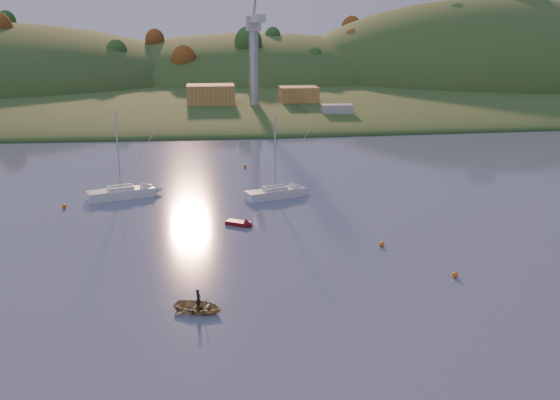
{
  "coord_description": "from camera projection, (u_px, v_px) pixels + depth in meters",
  "views": [
    {
      "loc": [
        -10.36,
        -25.07,
        20.63
      ],
      "look_at": [
        -2.34,
        38.24,
        2.68
      ],
      "focal_mm": 40.0,
      "sensor_mm": 36.0,
      "label": 1
    }
  ],
  "objects": [
    {
      "name": "sailboat_far",
      "position": [
        275.0,
        192.0,
        77.11
      ],
      "size": [
        7.8,
        4.63,
        10.38
      ],
      "rotation": [
        0.0,
        0.0,
        0.34
      ],
      "color": "silver",
      "rests_on": "ground"
    },
    {
      "name": "buoy_3",
      "position": [
        245.0,
        166.0,
        93.49
      ],
      "size": [
        0.5,
        0.5,
        0.5
      ],
      "primitive_type": "sphere",
      "color": "orange",
      "rests_on": "ground"
    },
    {
      "name": "shed_east",
      "position": [
        298.0,
        95.0,
        149.59
      ],
      "size": [
        9.0,
        7.0,
        4.0
      ],
      "primitive_type": "cube",
      "color": "#A38236",
      "rests_on": "wharf"
    },
    {
      "name": "red_tender",
      "position": [
        243.0,
        224.0,
        66.29
      ],
      "size": [
        3.23,
        2.58,
        1.07
      ],
      "rotation": [
        0.0,
        0.0,
        -0.56
      ],
      "color": "#5F0D12",
      "rests_on": "ground"
    },
    {
      "name": "buoy_2",
      "position": [
        64.0,
        206.0,
        72.65
      ],
      "size": [
        0.5,
        0.5,
        0.5
      ],
      "primitive_type": "sphere",
      "color": "orange",
      "rests_on": "ground"
    },
    {
      "name": "far_shore",
      "position": [
        226.0,
        78.0,
        250.44
      ],
      "size": [
        620.0,
        220.0,
        1.5
      ],
      "primitive_type": "cube",
      "color": "#344B1E",
      "rests_on": "ground"
    },
    {
      "name": "dock_crane",
      "position": [
        254.0,
        41.0,
        139.44
      ],
      "size": [
        3.2,
        28.0,
        20.3
      ],
      "color": "#B7B7BC",
      "rests_on": "wharf"
    },
    {
      "name": "wharf",
      "position": [
        266.0,
        110.0,
        147.58
      ],
      "size": [
        42.0,
        16.0,
        2.4
      ],
      "primitive_type": "cube",
      "color": "slate",
      "rests_on": "ground"
    },
    {
      "name": "sailboat_near",
      "position": [
        121.0,
        192.0,
        76.91
      ],
      "size": [
        8.38,
        4.8,
        11.14
      ],
      "rotation": [
        0.0,
        0.0,
        0.32
      ],
      "color": "white",
      "rests_on": "ground"
    },
    {
      "name": "hill_center",
      "position": [
        255.0,
        82.0,
        232.55
      ],
      "size": [
        140.0,
        120.0,
        36.0
      ],
      "primitive_type": "ellipsoid",
      "color": "#344B1E",
      "rests_on": "ground"
    },
    {
      "name": "buoy_1",
      "position": [
        382.0,
        244.0,
        60.12
      ],
      "size": [
        0.5,
        0.5,
        0.5
      ],
      "primitive_type": "sphere",
      "color": "orange",
      "rests_on": "ground"
    },
    {
      "name": "hill_right",
      "position": [
        489.0,
        83.0,
        228.51
      ],
      "size": [
        150.0,
        130.0,
        60.0
      ],
      "primitive_type": "ellipsoid",
      "color": "#344B1E",
      "rests_on": "ground"
    },
    {
      "name": "buoy_0",
      "position": [
        455.0,
        275.0,
        52.74
      ],
      "size": [
        0.5,
        0.5,
        0.5
      ],
      "primitive_type": "sphere",
      "color": "orange",
      "rests_on": "ground"
    },
    {
      "name": "hillside_trees",
      "position": [
        232.0,
        89.0,
        207.46
      ],
      "size": [
        280.0,
        50.0,
        32.0
      ],
      "primitive_type": null,
      "color": "#1B4C1D",
      "rests_on": "ground"
    },
    {
      "name": "canoe",
      "position": [
        199.0,
        307.0,
        46.42
      ],
      "size": [
        4.45,
        3.9,
        0.77
      ],
      "primitive_type": "imported",
      "rotation": [
        0.0,
        0.0,
        1.16
      ],
      "color": "#9F8C57",
      "rests_on": "ground"
    },
    {
      "name": "shore_slope",
      "position": [
        235.0,
        96.0,
        188.36
      ],
      "size": [
        640.0,
        150.0,
        7.0
      ],
      "primitive_type": "ellipsoid",
      "color": "#344B1E",
      "rests_on": "ground"
    },
    {
      "name": "work_vessel",
      "position": [
        337.0,
        116.0,
        135.83
      ],
      "size": [
        15.81,
        6.15,
        4.02
      ],
      "rotation": [
        0.0,
        0.0,
        -0.04
      ],
      "color": "#4F5B68",
      "rests_on": "ground"
    },
    {
      "name": "paddler",
      "position": [
        198.0,
        302.0,
        46.32
      ],
      "size": [
        0.56,
        0.66,
        1.54
      ],
      "primitive_type": "imported",
      "rotation": [
        0.0,
        0.0,
        1.16
      ],
      "color": "black",
      "rests_on": "ground"
    },
    {
      "name": "shed_west",
      "position": [
        211.0,
        95.0,
        145.98
      ],
      "size": [
        11.0,
        8.0,
        4.8
      ],
      "primitive_type": "cube",
      "color": "#A38236",
      "rests_on": "wharf"
    }
  ]
}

